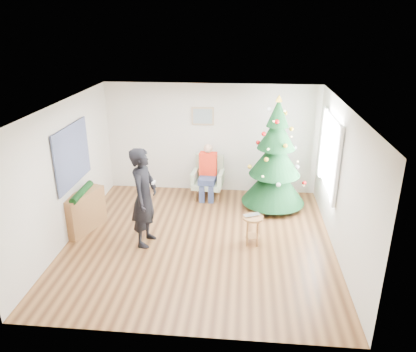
# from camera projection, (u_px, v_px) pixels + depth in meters

# --- Properties ---
(floor) EXTENTS (5.00, 5.00, 0.00)m
(floor) POSITION_uv_depth(u_px,v_px,m) (200.00, 241.00, 7.76)
(floor) COLOR brown
(floor) RESTS_ON ground
(ceiling) EXTENTS (5.00, 5.00, 0.00)m
(ceiling) POSITION_uv_depth(u_px,v_px,m) (199.00, 106.00, 6.81)
(ceiling) COLOR white
(ceiling) RESTS_ON wall_back
(wall_back) EXTENTS (5.00, 0.00, 5.00)m
(wall_back) POSITION_uv_depth(u_px,v_px,m) (211.00, 139.00, 9.60)
(wall_back) COLOR silver
(wall_back) RESTS_ON floor
(wall_front) EXTENTS (5.00, 0.00, 5.00)m
(wall_front) POSITION_uv_depth(u_px,v_px,m) (176.00, 253.00, 4.97)
(wall_front) COLOR silver
(wall_front) RESTS_ON floor
(wall_left) EXTENTS (0.00, 5.00, 5.00)m
(wall_left) POSITION_uv_depth(u_px,v_px,m) (65.00, 173.00, 7.50)
(wall_left) COLOR silver
(wall_left) RESTS_ON floor
(wall_right) EXTENTS (0.00, 5.00, 5.00)m
(wall_right) POSITION_uv_depth(u_px,v_px,m) (342.00, 183.00, 7.07)
(wall_right) COLOR silver
(wall_right) RESTS_ON floor
(window_panel) EXTENTS (0.04, 1.30, 1.40)m
(window_panel) POSITION_uv_depth(u_px,v_px,m) (330.00, 154.00, 7.92)
(window_panel) COLOR white
(window_panel) RESTS_ON wall_right
(curtains) EXTENTS (0.05, 1.75, 1.50)m
(curtains) POSITION_uv_depth(u_px,v_px,m) (329.00, 154.00, 7.92)
(curtains) COLOR white
(curtains) RESTS_ON wall_right
(christmas_tree) EXTENTS (1.40, 1.40, 2.53)m
(christmas_tree) POSITION_uv_depth(u_px,v_px,m) (275.00, 159.00, 8.75)
(christmas_tree) COLOR #3F2816
(christmas_tree) RESTS_ON floor
(stool) EXTENTS (0.38, 0.38, 0.57)m
(stool) POSITION_uv_depth(u_px,v_px,m) (252.00, 230.00, 7.55)
(stool) COLOR brown
(stool) RESTS_ON floor
(laptop) EXTENTS (0.37, 0.32, 0.02)m
(laptop) POSITION_uv_depth(u_px,v_px,m) (253.00, 216.00, 7.44)
(laptop) COLOR silver
(laptop) RESTS_ON stool
(armchair) EXTENTS (0.77, 0.71, 0.98)m
(armchair) POSITION_uv_depth(u_px,v_px,m) (208.00, 182.00, 9.54)
(armchair) COLOR #9AAE8C
(armchair) RESTS_ON floor
(seated_person) EXTENTS (0.42, 0.59, 1.28)m
(seated_person) POSITION_uv_depth(u_px,v_px,m) (208.00, 171.00, 9.39)
(seated_person) COLOR navy
(seated_person) RESTS_ON armchair
(standing_man) EXTENTS (0.54, 0.74, 1.88)m
(standing_man) POSITION_uv_depth(u_px,v_px,m) (144.00, 197.00, 7.36)
(standing_man) COLOR black
(standing_man) RESTS_ON floor
(game_controller) EXTENTS (0.05, 0.13, 0.04)m
(game_controller) POSITION_uv_depth(u_px,v_px,m) (154.00, 182.00, 7.20)
(game_controller) COLOR white
(game_controller) RESTS_ON standing_man
(console) EXTENTS (0.59, 1.04, 0.80)m
(console) POSITION_uv_depth(u_px,v_px,m) (84.00, 212.00, 8.02)
(console) COLOR brown
(console) RESTS_ON floor
(garland) EXTENTS (0.14, 0.90, 0.14)m
(garland) POSITION_uv_depth(u_px,v_px,m) (82.00, 192.00, 7.87)
(garland) COLOR black
(garland) RESTS_ON console
(tapestry) EXTENTS (0.03, 1.50, 1.15)m
(tapestry) POSITION_uv_depth(u_px,v_px,m) (72.00, 155.00, 7.69)
(tapestry) COLOR black
(tapestry) RESTS_ON wall_left
(framed_picture) EXTENTS (0.52, 0.05, 0.42)m
(framed_picture) POSITION_uv_depth(u_px,v_px,m) (203.00, 116.00, 9.38)
(framed_picture) COLOR tan
(framed_picture) RESTS_ON wall_back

